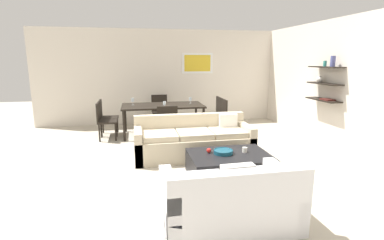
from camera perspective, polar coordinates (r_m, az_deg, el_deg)
name	(u,v)px	position (r m, az deg, el deg)	size (l,w,h in m)	color
ground_plane	(200,161)	(5.45, 1.55, -8.12)	(18.00, 18.00, 0.00)	#BCB29E
back_wall_unit	(184,77)	(8.66, -1.59, 8.52)	(8.40, 0.09, 2.70)	silver
right_wall_shelf_unit	(331,83)	(6.99, 25.59, 6.52)	(0.34, 8.20, 2.70)	silver
sofa_beige	(194,141)	(5.66, 0.32, -4.24)	(2.24, 0.90, 0.78)	beige
loveseat_white	(230,201)	(3.43, 7.39, -15.54)	(1.50, 0.90, 0.78)	white
coffee_table	(229,165)	(4.76, 7.33, -8.84)	(1.27, 0.92, 0.38)	black
decorative_bowl	(223,152)	(4.69, 6.17, -6.18)	(0.31, 0.31, 0.07)	navy
candle_jar	(245,150)	(4.81, 10.33, -5.79)	(0.08, 0.08, 0.08)	silver
apple_on_coffee_table	(209,150)	(4.71, 3.32, -6.00)	(0.08, 0.08, 0.08)	red
dining_table	(163,107)	(7.25, -5.78, 2.50)	(2.00, 1.01, 0.75)	black
dining_chair_left_near	(104,119)	(7.07, -16.99, 0.27)	(0.44, 0.44, 0.88)	black
dining_chair_head	(160,109)	(8.18, -6.36, 2.25)	(0.44, 0.44, 0.88)	black
dining_chair_right_near	(220,114)	(7.33, 5.45, 1.14)	(0.44, 0.44, 0.88)	black
dining_chair_left_far	(105,115)	(7.51, -16.66, 0.96)	(0.44, 0.44, 0.88)	black
dining_chair_foot	(167,122)	(6.39, -4.96, -0.44)	(0.44, 0.44, 0.88)	black
dining_chair_right_far	(215,111)	(7.76, 4.49, 1.76)	(0.44, 0.44, 0.88)	black
wine_glass_left_far	(133,100)	(7.32, -11.58, 3.86)	(0.07, 0.07, 0.17)	silver
wine_glass_foot	(164,103)	(6.79, -5.44, 3.27)	(0.07, 0.07, 0.15)	silver
wine_glass_right_far	(190,99)	(7.45, -0.31, 4.10)	(0.07, 0.07, 0.15)	silver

